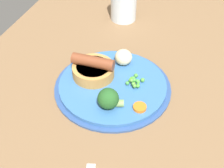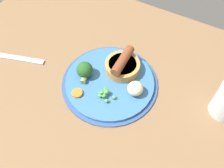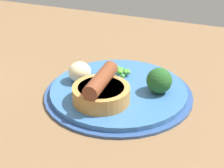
{
  "view_description": "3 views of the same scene",
  "coord_description": "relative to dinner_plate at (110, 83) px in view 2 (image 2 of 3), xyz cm",
  "views": [
    {
      "loc": [
        -52.72,
        -13.38,
        52.49
      ],
      "look_at": [
        -4.58,
        3.08,
        5.41
      ],
      "focal_mm": 50.0,
      "sensor_mm": 36.0,
      "label": 1
    },
    {
      "loc": [
        16.13,
        -30.94,
        60.81
      ],
      "look_at": [
        -1.61,
        1.6,
        6.29
      ],
      "focal_mm": 40.0,
      "sensor_mm": 36.0,
      "label": 2
    },
    {
      "loc": [
        -23.22,
        58.49,
        37.42
      ],
      "look_at": [
        -2.36,
        4.2,
        5.56
      ],
      "focal_mm": 60.0,
      "sensor_mm": 36.0,
      "label": 3
    }
  ],
  "objects": [
    {
      "name": "pea_pile",
      "position": [
        1.34,
        -4.74,
        1.86
      ],
      "size": [
        4.8,
        4.34,
        1.93
      ],
      "color": "#51A835",
      "rests_on": "dinner_plate"
    },
    {
      "name": "fork",
      "position": [
        -29.4,
        -5.6,
        -0.27
      ],
      "size": [
        17.67,
        6.82,
        0.6
      ],
      "primitive_type": "cube",
      "rotation": [
        0.0,
        0.0,
        0.3
      ],
      "color": "silver",
      "rests_on": "dining_table"
    },
    {
      "name": "sausage_pudding",
      "position": [
        1.22,
        5.15,
        2.79
      ],
      "size": [
        9.74,
        9.86,
        5.36
      ],
      "rotation": [
        0.0,
        0.0,
        4.74
      ],
      "color": "#BC8442",
      "rests_on": "dinner_plate"
    },
    {
      "name": "potato_chunk_0",
      "position": [
        7.7,
        -0.11,
        2.73
      ],
      "size": [
        5.87,
        5.87,
        3.8
      ],
      "primitive_type": "ellipsoid",
      "rotation": [
        0.0,
        0.0,
        3.82
      ],
      "color": "beige",
      "rests_on": "dinner_plate"
    },
    {
      "name": "dinner_plate",
      "position": [
        0.0,
        0.0,
        0.0
      ],
      "size": [
        26.75,
        26.75,
        1.4
      ],
      "color": "#2D4C84",
      "rests_on": "dining_table"
    },
    {
      "name": "carrot_slice_1",
      "position": [
        -5.54,
        -7.85,
        1.19
      ],
      "size": [
        4.02,
        4.02,
        0.72
      ],
      "primitive_type": "cylinder",
      "rotation": [
        0.0,
        0.0,
        5.52
      ],
      "color": "orange",
      "rests_on": "dinner_plate"
    },
    {
      "name": "broccoli_floret_far",
      "position": [
        -6.99,
        -1.55,
        3.01
      ],
      "size": [
        4.53,
        6.02,
        4.53
      ],
      "rotation": [
        0.0,
        0.0,
        1.88
      ],
      "color": "#235623",
      "rests_on": "dinner_plate"
    },
    {
      "name": "dining_table",
      "position": [
        3.28,
        -3.36,
        -2.07
      ],
      "size": [
        110.0,
        80.0,
        3.0
      ],
      "primitive_type": "cube",
      "color": "brown",
      "rests_on": "ground"
    }
  ]
}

